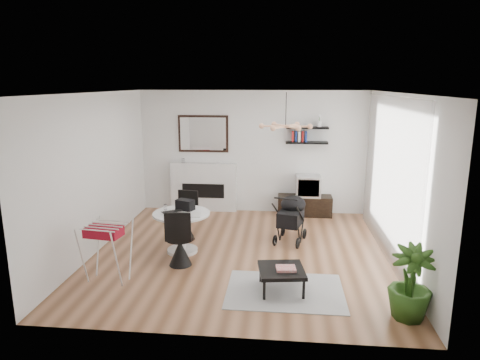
# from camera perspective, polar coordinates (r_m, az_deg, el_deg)

# --- Properties ---
(floor) EXTENTS (5.00, 5.00, 0.00)m
(floor) POSITION_cam_1_polar(r_m,az_deg,el_deg) (7.45, 0.24, -9.69)
(floor) COLOR brown
(floor) RESTS_ON ground
(ceiling) EXTENTS (5.00, 5.00, 0.00)m
(ceiling) POSITION_cam_1_polar(r_m,az_deg,el_deg) (6.88, 0.26, 11.56)
(ceiling) COLOR white
(ceiling) RESTS_ON wall_back
(wall_back) EXTENTS (5.00, 0.00, 5.00)m
(wall_back) POSITION_cam_1_polar(r_m,az_deg,el_deg) (9.49, 1.69, 3.72)
(wall_back) COLOR white
(wall_back) RESTS_ON floor
(wall_left) EXTENTS (0.00, 5.00, 5.00)m
(wall_left) POSITION_cam_1_polar(r_m,az_deg,el_deg) (7.69, -18.64, 0.88)
(wall_left) COLOR white
(wall_left) RESTS_ON floor
(wall_right) EXTENTS (0.00, 5.00, 5.00)m
(wall_right) POSITION_cam_1_polar(r_m,az_deg,el_deg) (7.25, 20.33, 0.05)
(wall_right) COLOR white
(wall_right) RESTS_ON floor
(sheer_curtain) EXTENTS (0.04, 3.60, 2.60)m
(sheer_curtain) POSITION_cam_1_polar(r_m,az_deg,el_deg) (7.41, 19.21, 0.41)
(sheer_curtain) COLOR white
(sheer_curtain) RESTS_ON wall_right
(fireplace) EXTENTS (1.50, 0.17, 2.16)m
(fireplace) POSITION_cam_1_polar(r_m,az_deg,el_deg) (9.68, -4.87, -0.15)
(fireplace) COLOR white
(fireplace) RESTS_ON floor
(shelf_lower) EXTENTS (0.90, 0.25, 0.04)m
(shelf_lower) POSITION_cam_1_polar(r_m,az_deg,el_deg) (9.32, 8.88, 4.95)
(shelf_lower) COLOR black
(shelf_lower) RESTS_ON wall_back
(shelf_upper) EXTENTS (0.90, 0.25, 0.04)m
(shelf_upper) POSITION_cam_1_polar(r_m,az_deg,el_deg) (9.28, 8.94, 6.91)
(shelf_upper) COLOR black
(shelf_upper) RESTS_ON wall_back
(pendant_lamp) EXTENTS (0.90, 0.90, 0.10)m
(pendant_lamp) POSITION_cam_1_polar(r_m,az_deg,el_deg) (7.18, 6.10, 7.14)
(pendant_lamp) COLOR tan
(pendant_lamp) RESTS_ON ceiling
(tv_console) EXTENTS (1.17, 0.41, 0.44)m
(tv_console) POSITION_cam_1_polar(r_m,az_deg,el_deg) (9.52, 8.62, -3.38)
(tv_console) COLOR black
(tv_console) RESTS_ON floor
(crt_tv) EXTENTS (0.53, 0.46, 0.46)m
(crt_tv) POSITION_cam_1_polar(r_m,az_deg,el_deg) (9.41, 9.07, -0.77)
(crt_tv) COLOR silver
(crt_tv) RESTS_ON tv_console
(dining_table) EXTENTS (0.97, 0.97, 0.71)m
(dining_table) POSITION_cam_1_polar(r_m,az_deg,el_deg) (7.40, -7.78, -6.11)
(dining_table) COLOR white
(dining_table) RESTS_ON floor
(laptop) EXTENTS (0.42, 0.39, 0.03)m
(laptop) POSITION_cam_1_polar(r_m,az_deg,el_deg) (7.29, -8.89, -4.34)
(laptop) COLOR black
(laptop) RESTS_ON dining_table
(black_bag) EXTENTS (0.35, 0.28, 0.18)m
(black_bag) POSITION_cam_1_polar(r_m,az_deg,el_deg) (7.45, -7.32, -3.29)
(black_bag) COLOR black
(black_bag) RESTS_ON dining_table
(newspaper) EXTENTS (0.39, 0.33, 0.01)m
(newspaper) POSITION_cam_1_polar(r_m,az_deg,el_deg) (7.17, -6.68, -4.63)
(newspaper) COLOR silver
(newspaper) RESTS_ON dining_table
(drinking_glass) EXTENTS (0.06, 0.06, 0.10)m
(drinking_glass) POSITION_cam_1_polar(r_m,az_deg,el_deg) (7.51, -9.93, -3.60)
(drinking_glass) COLOR white
(drinking_glass) RESTS_ON dining_table
(chair_far) EXTENTS (0.43, 0.45, 0.89)m
(chair_far) POSITION_cam_1_polar(r_m,az_deg,el_deg) (8.05, -7.27, -5.90)
(chair_far) COLOR black
(chair_far) RESTS_ON floor
(chair_near) EXTENTS (0.45, 0.47, 0.93)m
(chair_near) POSITION_cam_1_polar(r_m,az_deg,el_deg) (6.93, -8.02, -8.97)
(chair_near) COLOR black
(chair_near) RESTS_ON floor
(drying_rack) EXTENTS (0.65, 0.62, 0.87)m
(drying_rack) POSITION_cam_1_polar(r_m,az_deg,el_deg) (6.59, -17.32, -9.08)
(drying_rack) COLOR white
(drying_rack) RESTS_ON floor
(stroller) EXTENTS (0.65, 0.84, 0.93)m
(stroller) POSITION_cam_1_polar(r_m,az_deg,el_deg) (7.92, 6.84, -5.30)
(stroller) COLOR black
(stroller) RESTS_ON floor
(rug) EXTENTS (1.63, 1.18, 0.01)m
(rug) POSITION_cam_1_polar(r_m,az_deg,el_deg) (6.22, 6.01, -14.49)
(rug) COLOR #B0B0B0
(rug) RESTS_ON floor
(coffee_table) EXTENTS (0.70, 0.70, 0.32)m
(coffee_table) POSITION_cam_1_polar(r_m,az_deg,el_deg) (6.12, 5.56, -11.98)
(coffee_table) COLOR black
(coffee_table) RESTS_ON rug
(magazines) EXTENTS (0.29, 0.24, 0.04)m
(magazines) POSITION_cam_1_polar(r_m,az_deg,el_deg) (6.06, 6.14, -11.66)
(magazines) COLOR red
(magazines) RESTS_ON coffee_table
(potted_plant) EXTENTS (0.57, 0.57, 0.94)m
(potted_plant) POSITION_cam_1_polar(r_m,az_deg,el_deg) (5.76, 21.79, -12.62)
(potted_plant) COLOR #284F16
(potted_plant) RESTS_ON floor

